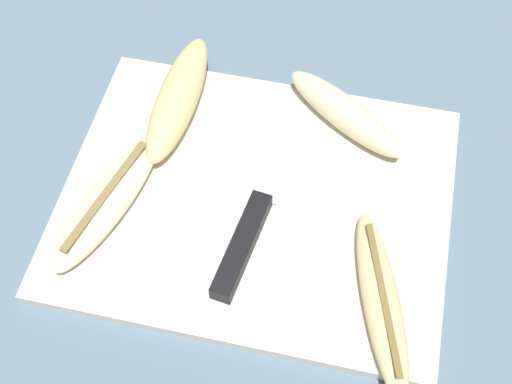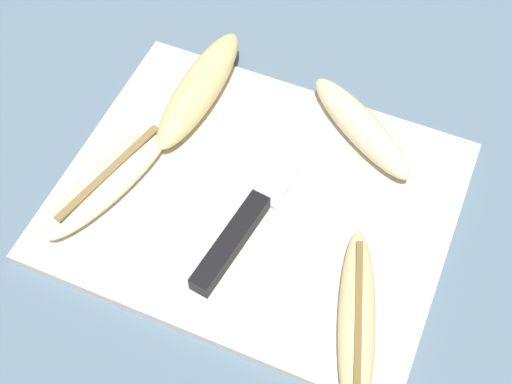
% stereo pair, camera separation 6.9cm
% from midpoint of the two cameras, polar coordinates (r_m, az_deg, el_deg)
% --- Properties ---
extents(ground_plane, '(4.00, 4.00, 0.00)m').
position_cam_midpoint_polar(ground_plane, '(0.71, -2.78, -1.18)').
color(ground_plane, slate).
extents(cutting_board, '(0.38, 0.30, 0.01)m').
position_cam_midpoint_polar(cutting_board, '(0.71, -2.80, -0.92)').
color(cutting_board, silver).
rests_on(cutting_board, ground_plane).
extents(knife, '(0.05, 0.23, 0.02)m').
position_cam_midpoint_polar(knife, '(0.67, -3.19, -3.39)').
color(knife, black).
rests_on(knife, cutting_board).
extents(banana_bright_far, '(0.09, 0.18, 0.02)m').
position_cam_midpoint_polar(banana_bright_far, '(0.71, -14.57, -0.92)').
color(banana_bright_far, beige).
rests_on(banana_bright_far, cutting_board).
extents(banana_pale_long, '(0.15, 0.11, 0.04)m').
position_cam_midpoint_polar(banana_pale_long, '(0.74, 4.48, 6.12)').
color(banana_pale_long, beige).
rests_on(banana_pale_long, cutting_board).
extents(banana_golden_short, '(0.05, 0.18, 0.04)m').
position_cam_midpoint_polar(banana_golden_short, '(0.76, -8.88, 7.27)').
color(banana_golden_short, '#EDD689').
rests_on(banana_golden_short, cutting_board).
extents(banana_mellow_near, '(0.09, 0.18, 0.02)m').
position_cam_midpoint_polar(banana_mellow_near, '(0.64, 6.95, -9.01)').
color(banana_mellow_near, beige).
rests_on(banana_mellow_near, cutting_board).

